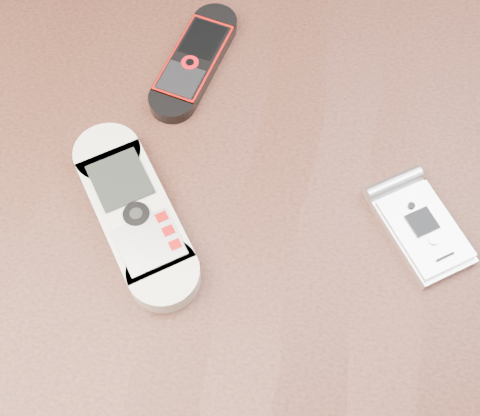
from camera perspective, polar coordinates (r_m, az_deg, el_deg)
name	(u,v)px	position (r m, az deg, el deg)	size (l,w,h in m)	color
ground	(237,390)	(1.29, -0.23, -15.31)	(4.00, 4.00, 0.00)	#472B19
table	(235,259)	(0.67, -0.43, -4.39)	(1.20, 0.80, 0.75)	black
nokia_white	(135,212)	(0.56, -8.98, -0.38)	(0.06, 0.18, 0.02)	silver
nokia_black_red	(194,61)	(0.65, -3.93, 12.42)	(0.04, 0.14, 0.01)	black
motorola_razr	(422,228)	(0.57, 15.28, -1.66)	(0.05, 0.10, 0.02)	silver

